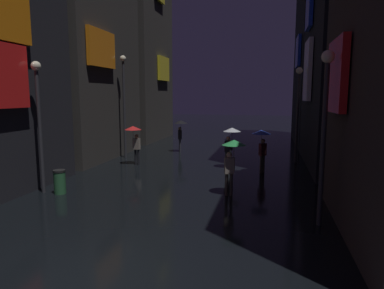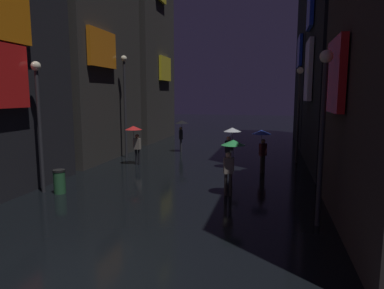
% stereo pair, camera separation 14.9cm
% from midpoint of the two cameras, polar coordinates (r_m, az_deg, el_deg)
% --- Properties ---
extents(ground_plane, '(120.00, 120.00, 0.00)m').
position_cam_midpoint_polar(ground_plane, '(7.96, -16.19, -20.36)').
color(ground_plane, black).
extents(building_right_far, '(4.25, 8.90, 19.43)m').
position_cam_midpoint_polar(building_right_far, '(29.36, 22.01, 19.35)').
color(building_right_far, black).
rests_on(building_right_far, ground).
extents(pedestrian_far_right_green, '(0.90, 0.90, 2.12)m').
position_cam_midpoint_polar(pedestrian_far_right_green, '(12.85, 6.96, -1.23)').
color(pedestrian_far_right_green, '#38332D').
rests_on(pedestrian_far_right_green, ground).
extents(pedestrian_foreground_right_blue, '(0.90, 0.90, 2.12)m').
position_cam_midpoint_polar(pedestrian_foreground_right_blue, '(16.77, 11.85, 0.87)').
color(pedestrian_foreground_right_blue, '#38332D').
rests_on(pedestrian_foreground_right_blue, ground).
extents(pedestrian_midstreet_centre_black, '(0.90, 0.90, 2.12)m').
position_cam_midpoint_polar(pedestrian_midstreet_centre_black, '(22.70, -1.57, 2.92)').
color(pedestrian_midstreet_centre_black, '#2D2D38').
rests_on(pedestrian_midstreet_centre_black, ground).
extents(pedestrian_near_crossing_red, '(0.90, 0.90, 2.12)m').
position_cam_midpoint_polar(pedestrian_near_crossing_red, '(18.74, -9.30, 1.69)').
color(pedestrian_near_crossing_red, black).
rests_on(pedestrian_near_crossing_red, ground).
extents(pedestrian_midstreet_left_clear, '(0.90, 0.90, 2.12)m').
position_cam_midpoint_polar(pedestrian_midstreet_left_clear, '(17.66, 6.77, 1.35)').
color(pedestrian_midstreet_left_clear, '#38332D').
rests_on(pedestrian_midstreet_left_clear, ground).
extents(streetlamp_right_near, '(0.36, 0.36, 4.99)m').
position_cam_midpoint_polar(streetlamp_right_near, '(10.26, 21.39, 4.28)').
color(streetlamp_right_near, '#2D2D33').
rests_on(streetlamp_right_near, ground).
extents(streetlamp_right_far, '(0.36, 0.36, 5.27)m').
position_cam_midpoint_polar(streetlamp_right_far, '(19.87, 17.58, 6.55)').
color(streetlamp_right_far, '#2D2D33').
rests_on(streetlamp_right_far, ground).
extents(streetlamp_left_far, '(0.36, 0.36, 6.07)m').
position_cam_midpoint_polar(streetlamp_left_far, '(20.94, -10.93, 8.03)').
color(streetlamp_left_far, '#2D2D33').
rests_on(streetlamp_left_far, ground).
extents(streetlamp_left_near, '(0.36, 0.36, 5.01)m').
position_cam_midpoint_polar(streetlamp_left_near, '(14.20, -23.91, 5.14)').
color(streetlamp_left_near, '#2D2D33').
rests_on(streetlamp_left_near, ground).
extents(trash_bin, '(0.46, 0.46, 0.93)m').
position_cam_midpoint_polar(trash_bin, '(14.18, -20.95, -5.77)').
color(trash_bin, '#265933').
rests_on(trash_bin, ground).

